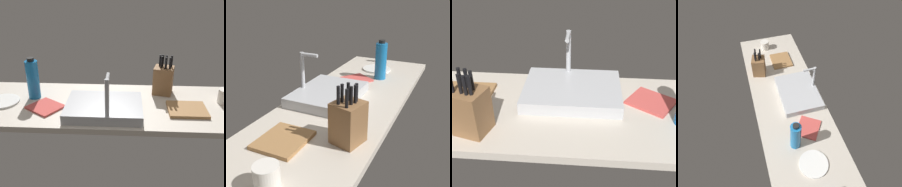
% 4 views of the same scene
% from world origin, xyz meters
% --- Properties ---
extents(countertop_slab, '(1.91, 0.61, 0.04)m').
position_xyz_m(countertop_slab, '(0.00, 0.00, 0.02)').
color(countertop_slab, beige).
rests_on(countertop_slab, ground).
extents(sink_basin, '(0.45, 0.34, 0.06)m').
position_xyz_m(sink_basin, '(-0.01, 0.11, 0.06)').
color(sink_basin, '#B7BABF').
rests_on(sink_basin, countertop_slab).
extents(faucet, '(0.06, 0.11, 0.27)m').
position_xyz_m(faucet, '(-0.04, 0.25, 0.19)').
color(faucet, '#B7BABF').
rests_on(faucet, countertop_slab).
extents(knife_block, '(0.15, 0.15, 0.26)m').
position_xyz_m(knife_block, '(-0.39, -0.18, 0.13)').
color(knife_block, brown).
rests_on(knife_block, countertop_slab).
extents(cutting_board, '(0.23, 0.20, 0.02)m').
position_xyz_m(cutting_board, '(-0.51, 0.07, 0.04)').
color(cutting_board, '#9E7042').
rests_on(cutting_board, countertop_slab).
extents(water_bottle, '(0.08, 0.08, 0.27)m').
position_xyz_m(water_bottle, '(0.47, -0.06, 0.16)').
color(water_bottle, '#1970B7').
rests_on(water_bottle, countertop_slab).
extents(dinner_plate, '(0.21, 0.21, 0.01)m').
position_xyz_m(dinner_plate, '(0.65, 0.02, 0.04)').
color(dinner_plate, white).
rests_on(dinner_plate, countertop_slab).
extents(dish_towel, '(0.25, 0.25, 0.01)m').
position_xyz_m(dish_towel, '(0.36, 0.08, 0.04)').
color(dish_towel, '#CC4C47').
rests_on(dish_towel, countertop_slab).
extents(coffee_mug, '(0.09, 0.09, 0.09)m').
position_xyz_m(coffee_mug, '(-0.77, -0.05, 0.08)').
color(coffee_mug, silver).
rests_on(coffee_mug, countertop_slab).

